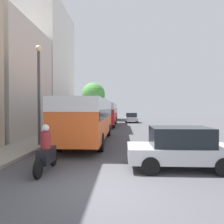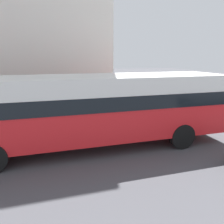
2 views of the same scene
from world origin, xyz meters
TOP-DOWN VIEW (x-y plane):
  - building_far_terrace at (-9.32, 19.44)m, footprint 6.24×9.35m
  - bus_following at (-1.65, 21.83)m, footprint 2.66×10.97m

SIDE VIEW (x-z plane):
  - bus_following at x=-1.65m, z-range 0.44..3.27m
  - building_far_terrace at x=-9.32m, z-range 0.00..13.96m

